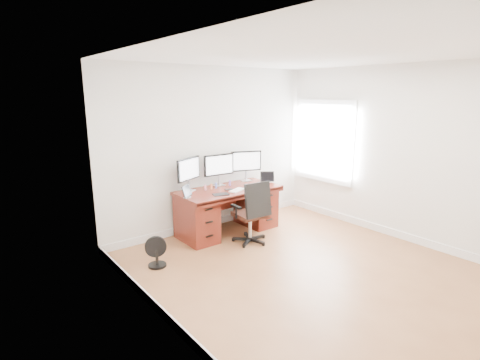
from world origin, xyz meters
TOP-DOWN VIEW (x-y plane):
  - ground at (0.00, 0.00)m, footprint 4.50×4.50m
  - back_wall at (0.00, 2.25)m, footprint 4.00×0.10m
  - right_wall at (2.00, 0.11)m, footprint 0.10×4.50m
  - desk at (0.00, 1.83)m, footprint 1.70×0.80m
  - office_chair at (0.01, 1.22)m, footprint 0.58×0.57m
  - floor_fan at (-1.51, 1.37)m, footprint 0.29×0.24m
  - monitor_left at (-0.58, 2.07)m, footprint 0.52×0.26m
  - monitor_center at (-0.00, 2.07)m, footprint 0.55×0.15m
  - monitor_right at (0.58, 2.07)m, footprint 0.53×0.22m
  - tablet_left at (-0.80, 1.75)m, footprint 0.23×0.20m
  - tablet_right at (0.80, 1.75)m, footprint 0.24×0.19m
  - keyboard at (0.03, 1.62)m, footprint 0.32×0.22m
  - trackpad at (0.22, 1.59)m, footprint 0.15×0.15m
  - drawing_tablet at (-0.31, 1.58)m, footprint 0.28×0.22m
  - phone at (-0.04, 1.75)m, footprint 0.14×0.10m
  - figurine_pink at (-0.35, 1.95)m, footprint 0.04×0.04m
  - figurine_orange at (-0.24, 1.95)m, footprint 0.04×0.04m
  - figurine_blue at (-0.15, 1.95)m, footprint 0.04×0.04m
  - figurine_purple at (0.14, 1.95)m, footprint 0.04×0.04m

SIDE VIEW (x-z plane):
  - ground at x=0.00m, z-range 0.00..0.00m
  - floor_fan at x=-1.51m, z-range -0.01..0.41m
  - office_chair at x=0.01m, z-range -0.17..0.82m
  - desk at x=0.00m, z-range 0.03..0.78m
  - trackpad at x=0.22m, z-range 0.75..0.76m
  - drawing_tablet at x=-0.31m, z-range 0.75..0.76m
  - phone at x=-0.04m, z-range 0.75..0.76m
  - keyboard at x=0.03m, z-range 0.75..0.76m
  - figurine_pink at x=-0.35m, z-range 0.75..0.85m
  - figurine_orange at x=-0.24m, z-range 0.75..0.85m
  - figurine_blue at x=-0.15m, z-range 0.75..0.85m
  - figurine_purple at x=0.14m, z-range 0.75..0.85m
  - tablet_left at x=-0.80m, z-range 0.74..0.93m
  - tablet_right at x=0.80m, z-range 0.74..0.93m
  - monitor_left at x=-0.58m, z-range 0.82..1.35m
  - monitor_center at x=0.00m, z-range 0.82..1.35m
  - monitor_right at x=0.58m, z-range 0.82..1.35m
  - back_wall at x=0.00m, z-range 0.00..2.70m
  - right_wall at x=2.00m, z-range 0.00..2.70m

